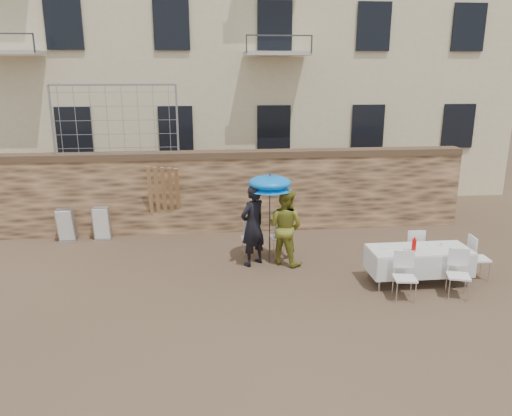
{
  "coord_description": "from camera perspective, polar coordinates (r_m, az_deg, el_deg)",
  "views": [
    {
      "loc": [
        -0.73,
        -8.46,
        4.4
      ],
      "look_at": [
        0.4,
        2.2,
        1.4
      ],
      "focal_mm": 35.0,
      "sensor_mm": 36.0,
      "label": 1
    }
  ],
  "objects": [
    {
      "name": "chair_stack_left",
      "position": [
        14.1,
        -20.74,
        -1.63
      ],
      "size": [
        0.46,
        0.4,
        0.92
      ],
      "primitive_type": null,
      "color": "white",
      "rests_on": "ground"
    },
    {
      "name": "couple_chair_right",
      "position": [
        12.13,
        2.67,
        -3.23
      ],
      "size": [
        0.54,
        0.54,
        0.96
      ],
      "primitive_type": null,
      "rotation": [
        0.0,
        0.0,
        3.27
      ],
      "color": "white",
      "rests_on": "ground"
    },
    {
      "name": "table_chair_side",
      "position": [
        11.82,
        24.12,
        -5.16
      ],
      "size": [
        0.51,
        0.51,
        0.96
      ],
      "primitive_type": null,
      "rotation": [
        0.0,
        0.0,
        1.52
      ],
      "color": "white",
      "rests_on": "ground"
    },
    {
      "name": "chain_link_fence",
      "position": [
        13.71,
        -15.78,
        9.62
      ],
      "size": [
        3.2,
        0.06,
        1.8
      ],
      "primitive_type": null,
      "color": "gray",
      "rests_on": "stone_wall"
    },
    {
      "name": "ground",
      "position": [
        9.56,
        -1.01,
        -11.76
      ],
      "size": [
        80.0,
        80.0,
        0.0
      ],
      "primitive_type": "plane",
      "color": "brown",
      "rests_on": "ground"
    },
    {
      "name": "banquet_table",
      "position": [
        11.02,
        18.18,
        -4.63
      ],
      "size": [
        2.1,
        0.85,
        0.78
      ],
      "color": "silver",
      "rests_on": "ground"
    },
    {
      "name": "umbrella",
      "position": [
        11.28,
        1.6,
        2.59
      ],
      "size": [
        1.02,
        1.02,
        1.97
      ],
      "color": "#3F3F44",
      "rests_on": "ground"
    },
    {
      "name": "table_chair_front_right",
      "position": [
        10.7,
        22.15,
        -7.07
      ],
      "size": [
        0.6,
        0.6,
        0.96
      ],
      "primitive_type": null,
      "rotation": [
        0.0,
        0.0,
        -0.3
      ],
      "color": "white",
      "rests_on": "ground"
    },
    {
      "name": "wood_planks",
      "position": [
        13.59,
        -10.66,
        0.88
      ],
      "size": [
        0.7,
        0.2,
        2.0
      ],
      "primitive_type": null,
      "color": "#A37749",
      "rests_on": "ground"
    },
    {
      "name": "couple_chair_left",
      "position": [
        12.05,
        -0.62,
        -3.35
      ],
      "size": [
        0.51,
        0.51,
        0.96
      ],
      "primitive_type": null,
      "rotation": [
        0.0,
        0.0,
        3.21
      ],
      "color": "white",
      "rests_on": "ground"
    },
    {
      "name": "man_suit",
      "position": [
        11.38,
        -0.37,
        -1.99
      ],
      "size": [
        0.83,
        0.79,
        1.91
      ],
      "primitive_type": "imported",
      "rotation": [
        0.0,
        0.0,
        3.83
      ],
      "color": "black",
      "rests_on": "ground"
    },
    {
      "name": "soda_bottle",
      "position": [
        10.76,
        17.61,
        -4.09
      ],
      "size": [
        0.09,
        0.09,
        0.26
      ],
      "primitive_type": "cylinder",
      "color": "red",
      "rests_on": "banquet_table"
    },
    {
      "name": "chair_stack_right",
      "position": [
        13.9,
        -17.16,
        -1.55
      ],
      "size": [
        0.46,
        0.32,
        0.92
      ],
      "primitive_type": null,
      "color": "white",
      "rests_on": "ground"
    },
    {
      "name": "woman_dress",
      "position": [
        11.49,
        3.36,
        -2.15
      ],
      "size": [
        1.1,
        1.07,
        1.79
      ],
      "primitive_type": "imported",
      "rotation": [
        0.0,
        0.0,
        2.46
      ],
      "color": "#ABAC34",
      "rests_on": "ground"
    },
    {
      "name": "table_chair_front_left",
      "position": [
        10.24,
        16.66,
        -7.57
      ],
      "size": [
        0.54,
        0.54,
        0.96
      ],
      "primitive_type": null,
      "rotation": [
        0.0,
        0.0,
        -0.14
      ],
      "color": "white",
      "rests_on": "ground"
    },
    {
      "name": "table_chair_back",
      "position": [
        11.87,
        17.42,
        -4.4
      ],
      "size": [
        0.49,
        0.49,
        0.96
      ],
      "primitive_type": null,
      "rotation": [
        0.0,
        0.0,
        3.11
      ],
      "color": "white",
      "rests_on": "ground"
    },
    {
      "name": "stone_wall",
      "position": [
        13.88,
        -2.87,
        1.86
      ],
      "size": [
        13.0,
        0.5,
        2.2
      ],
      "primitive_type": "cube",
      "color": "#856242",
      "rests_on": "ground"
    }
  ]
}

